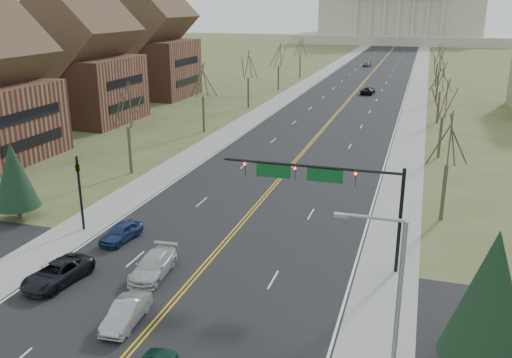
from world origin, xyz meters
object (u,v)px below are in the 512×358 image
Objects in this scene: car_far_nb at (368,90)px; car_far_sb at (367,64)px; car_sb_inner_lead at (126,313)px; car_sb_outer_lead at (57,273)px; signal_left at (79,185)px; signal_mast at (324,183)px; car_sb_inner_second at (153,266)px; car_sb_outer_second at (121,232)px; street_light at (392,306)px.

car_far_sb is (-5.58, 50.01, 0.04)m from car_far_nb.
car_sb_inner_lead is 0.81× the size of car_sb_outer_lead.
signal_left is 1.49× the size of car_sb_inner_lead.
car_sb_inner_lead is 0.81× the size of car_far_nb.
car_far_sb is at bearing 94.73° from signal_mast.
car_far_sb reaches higher than car_sb_inner_second.
car_sb_outer_lead is 6.96m from car_sb_outer_second.
street_light is at bearing -7.13° from car_sb_outer_lead.
car_sb_inner_second is (5.35, 2.69, 0.01)m from car_sb_outer_lead.
car_far_sb reaches higher than car_sb_outer_second.
street_light reaches higher than car_sb_inner_lead.
signal_mast is at bearing 46.23° from car_sb_inner_lead.
signal_left is 76.56m from car_far_nb.
signal_mast is 2.43× the size of car_sb_outer_lead.
car_sb_outer_second is (3.97, -1.00, -3.03)m from signal_left.
car_sb_outer_second is at bearing 134.57° from car_sb_inner_second.
car_far_nb is (10.20, 76.18, 0.02)m from car_sb_outer_second.
signal_left is at bearing 150.88° from street_light.
car_sb_inner_second is (8.85, -5.26, -3.00)m from signal_left.
car_sb_inner_second is at bearing -152.50° from signal_mast.
signal_mast reaches higher than car_sb_outer_second.
signal_left is at bearing 128.86° from car_sb_inner_lead.
street_light is 21.95m from car_sb_outer_lead.
car_sb_inner_second is (-1.20, 5.50, 0.04)m from car_sb_inner_lead.
car_far_sb is at bearing 94.72° from car_sb_outer_second.
car_sb_inner_second is 0.97× the size of car_far_nb.
signal_mast reaches higher than signal_left.
street_light is 2.25× the size of car_sb_inner_lead.
car_far_nb is at bearing 96.48° from street_light.
car_sb_inner_lead is at bearing 169.07° from street_light.
car_sb_outer_lead is 1.03× the size of car_sb_inner_second.
car_far_sb is (4.62, 126.19, 0.07)m from car_sb_outer_second.
street_light is 24.24m from car_sb_outer_second.
car_far_nb is (10.67, 83.12, 0.00)m from car_sb_outer_lead.
signal_mast is 2.50× the size of car_sb_inner_second.
car_sb_outer_second is 0.79× the size of car_far_nb.
car_sb_outer_lead is at bearing -152.79° from signal_mast.
signal_left reaches higher than car_sb_outer_lead.
car_sb_inner_lead is (10.05, -10.76, -3.04)m from signal_left.
car_far_sb is at bearing 85.79° from car_sb_inner_second.
car_far_sb is (-10.36, 125.18, -5.01)m from signal_mast.
car_sb_outer_lead is at bearing 152.60° from car_sb_inner_lead.
car_far_nb reaches higher than car_sb_inner_lead.
car_sb_inner_second is at bearing 98.16° from car_sb_inner_lead.
car_sb_outer_second is at bearing 148.35° from street_light.
car_sb_outer_second is at bearing 93.94° from car_sb_outer_lead.
car_far_nb is (4.12, 85.94, 0.03)m from car_sb_inner_lead.
car_far_nb is at bearing 93.64° from signal_mast.
car_sb_outer_lead reaches higher than car_sb_inner_lead.
signal_mast is at bearing 97.46° from car_far_nb.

